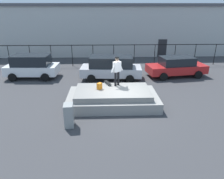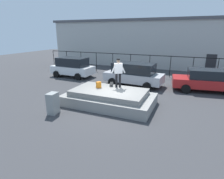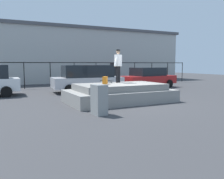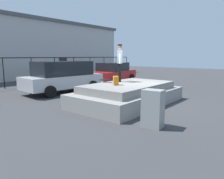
# 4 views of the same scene
# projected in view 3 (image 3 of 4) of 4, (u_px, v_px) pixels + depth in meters

# --- Properties ---
(ground_plane) EXTENTS (60.00, 60.00, 0.00)m
(ground_plane) POSITION_uv_depth(u_px,v_px,m) (130.00, 102.00, 12.09)
(ground_plane) COLOR #38383A
(concrete_ledge) EXTENTS (5.27, 2.98, 0.92)m
(concrete_ledge) POSITION_uv_depth(u_px,v_px,m) (120.00, 94.00, 12.09)
(concrete_ledge) COLOR gray
(concrete_ledge) RESTS_ON ground_plane
(skateboarder) EXTENTS (0.79, 0.63, 1.76)m
(skateboarder) POSITION_uv_depth(u_px,v_px,m) (118.00, 63.00, 12.70)
(skateboarder) COLOR black
(skateboarder) RESTS_ON concrete_ledge
(skateboard) EXTENTS (0.47, 0.85, 0.12)m
(skateboard) POSITION_uv_depth(u_px,v_px,m) (107.00, 81.00, 12.78)
(skateboard) COLOR black
(skateboard) RESTS_ON concrete_ledge
(backpack) EXTENTS (0.33, 0.34, 0.38)m
(backpack) POSITION_uv_depth(u_px,v_px,m) (105.00, 80.00, 11.80)
(backpack) COLOR orange
(backpack) RESTS_ON concrete_ledge
(car_silver_hatchback_mid) EXTENTS (4.84, 2.40, 1.83)m
(car_silver_hatchback_mid) POSITION_uv_depth(u_px,v_px,m) (87.00, 78.00, 16.25)
(car_silver_hatchback_mid) COLOR #B7B7BC
(car_silver_hatchback_mid) RESTS_ON ground_plane
(car_red_sedan_far) EXTENTS (4.99, 2.59, 1.62)m
(car_red_sedan_far) POSITION_uv_depth(u_px,v_px,m) (148.00, 77.00, 19.19)
(car_red_sedan_far) COLOR #B21E1E
(car_red_sedan_far) RESTS_ON ground_plane
(utility_box) EXTENTS (0.49, 0.64, 1.15)m
(utility_box) POSITION_uv_depth(u_px,v_px,m) (99.00, 100.00, 8.97)
(utility_box) COLOR gray
(utility_box) RESTS_ON ground_plane
(fence_row) EXTENTS (24.06, 0.06, 2.06)m
(fence_row) POSITION_uv_depth(u_px,v_px,m) (74.00, 70.00, 20.05)
(fence_row) COLOR black
(fence_row) RESTS_ON ground_plane
(warehouse_building) EXTENTS (29.12, 6.37, 5.76)m
(warehouse_building) POSITION_uv_depth(u_px,v_px,m) (55.00, 55.00, 25.85)
(warehouse_building) COLOR #B2B2AD
(warehouse_building) RESTS_ON ground_plane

